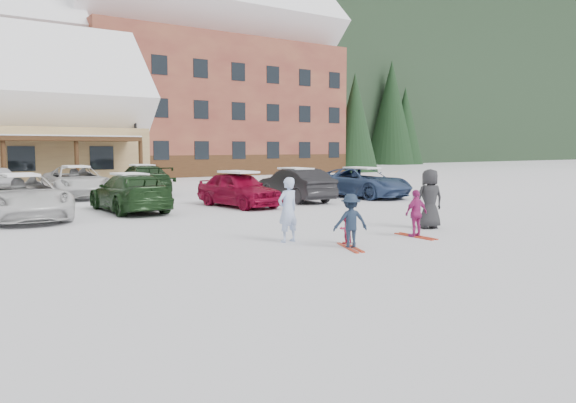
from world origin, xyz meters
TOP-DOWN VIEW (x-y plane):
  - ground at (0.00, 0.00)m, footprint 160.00×160.00m
  - alpine_hotel at (14.27, 38.00)m, footprint 31.48×14.01m
  - lamp_post at (4.74, 24.77)m, footprint 0.50×0.25m
  - conifer_1 at (30.00, 32.00)m, footprint 4.84×4.84m
  - conifer_3 at (6.00, 44.00)m, footprint 3.96×3.96m
  - conifer_4 at (34.00, 46.00)m, footprint 5.06×5.06m
  - adult_skier at (0.06, 0.67)m, footprint 0.64×0.46m
  - toddler_red at (1.10, -0.37)m, footprint 0.39×0.31m
  - child_navy at (0.80, -0.90)m, footprint 0.96×0.76m
  - skis_child_navy at (0.80, -0.90)m, footprint 0.70×1.37m
  - child_magenta at (3.38, -0.62)m, footprint 0.76×0.34m
  - skis_child_magenta at (3.38, -0.62)m, footprint 0.26×1.41m
  - bystander_dark at (4.89, 0.24)m, footprint 1.00×0.80m
  - parked_car_2 at (-4.71, 9.41)m, footprint 2.52×5.46m
  - parked_car_3 at (-0.92, 9.67)m, footprint 2.06×4.94m
  - parked_car_4 at (3.32, 8.89)m, footprint 2.13×4.36m
  - parked_car_5 at (6.64, 9.54)m, footprint 1.87×4.58m
  - parked_car_6 at (10.43, 9.32)m, footprint 2.88×5.38m
  - parked_car_10 at (-1.02, 16.97)m, footprint 2.77×5.57m
  - parked_car_11 at (2.41, 17.40)m, footprint 2.66×5.39m

SIDE VIEW (x-z plane):
  - ground at x=0.00m, z-range 0.00..0.00m
  - skis_child_navy at x=0.80m, z-range 0.00..0.03m
  - skis_child_magenta at x=3.38m, z-range 0.00..0.03m
  - toddler_red at x=1.10m, z-range 0.00..0.75m
  - child_magenta at x=3.38m, z-range 0.00..1.28m
  - child_navy at x=0.80m, z-range 0.00..1.30m
  - parked_car_3 at x=-0.92m, z-range 0.00..1.43m
  - parked_car_4 at x=3.32m, z-range 0.00..1.43m
  - parked_car_6 at x=10.43m, z-range 0.00..1.44m
  - parked_car_5 at x=6.64m, z-range 0.00..1.48m
  - parked_car_11 at x=2.41m, z-range 0.00..1.51m
  - parked_car_2 at x=-4.71m, z-range 0.00..1.52m
  - parked_car_10 at x=-1.02m, z-range 0.00..1.52m
  - adult_skier at x=0.06m, z-range 0.00..1.66m
  - bystander_dark at x=4.89m, z-range 0.00..1.77m
  - lamp_post at x=4.74m, z-range 0.40..6.44m
  - conifer_3 at x=6.00m, z-range 0.53..9.71m
  - conifer_1 at x=30.00m, z-range 0.65..11.87m
  - conifer_4 at x=34.00m, z-range 0.68..12.41m
  - alpine_hotel at x=14.27m, z-range -2.11..19.37m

